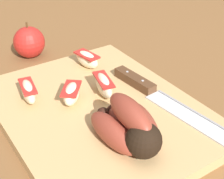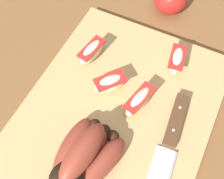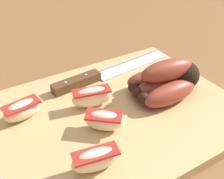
{
  "view_description": "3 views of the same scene",
  "coord_description": "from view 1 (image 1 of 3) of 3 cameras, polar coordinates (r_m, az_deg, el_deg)",
  "views": [
    {
      "loc": [
        0.42,
        -0.25,
        0.37
      ],
      "look_at": [
        0.0,
        0.02,
        0.05
      ],
      "focal_mm": 54.64,
      "sensor_mm": 36.0,
      "label": 1
    },
    {
      "loc": [
        0.2,
        0.09,
        0.5
      ],
      "look_at": [
        -0.03,
        -0.02,
        0.06
      ],
      "focal_mm": 47.69,
      "sensor_mm": 36.0,
      "label": 2
    },
    {
      "loc": [
        -0.2,
        -0.31,
        0.32
      ],
      "look_at": [
        -0.0,
        0.02,
        0.05
      ],
      "focal_mm": 43.32,
      "sensor_mm": 36.0,
      "label": 3
    }
  ],
  "objects": [
    {
      "name": "apple_wedge_extra",
      "position": [
        0.73,
        -4.21,
        5.09
      ],
      "size": [
        0.07,
        0.04,
        0.03
      ],
      "color": "#F4E5C1",
      "rests_on": "cutting_board"
    },
    {
      "name": "apple_wedge_near",
      "position": [
        0.63,
        -1.41,
        0.77
      ],
      "size": [
        0.07,
        0.04,
        0.04
      ],
      "color": "#F4E5C1",
      "rests_on": "cutting_board"
    },
    {
      "name": "apple_wedge_far",
      "position": [
        0.64,
        -13.83,
        -0.28
      ],
      "size": [
        0.07,
        0.03,
        0.04
      ],
      "color": "#F4E5C1",
      "rests_on": "cutting_board"
    },
    {
      "name": "banana_bunch",
      "position": [
        0.52,
        3.08,
        -6.22
      ],
      "size": [
        0.14,
        0.1,
        0.07
      ],
      "color": "black",
      "rests_on": "cutting_board"
    },
    {
      "name": "chefs_knife",
      "position": [
        0.64,
        6.71,
        -0.35
      ],
      "size": [
        0.28,
        0.06,
        0.02
      ],
      "color": "silver",
      "rests_on": "cutting_board"
    },
    {
      "name": "apple_wedge_middle",
      "position": [
        0.62,
        -6.8,
        -0.63
      ],
      "size": [
        0.06,
        0.06,
        0.03
      ],
      "color": "#F4E5C1",
      "rests_on": "cutting_board"
    },
    {
      "name": "cutting_board",
      "position": [
        0.62,
        -1.91,
        -3.55
      ],
      "size": [
        0.42,
        0.32,
        0.02
      ],
      "primitive_type": "cube",
      "color": "tan",
      "rests_on": "ground_plane"
    },
    {
      "name": "ground_plane",
      "position": [
        0.62,
        -1.9,
        -4.7
      ],
      "size": [
        6.0,
        6.0,
        0.0
      ],
      "primitive_type": "plane",
      "color": "brown"
    },
    {
      "name": "whole_apple",
      "position": [
        0.83,
        -13.69,
        7.71
      ],
      "size": [
        0.07,
        0.07,
        0.09
      ],
      "color": "red",
      "rests_on": "ground_plane"
    }
  ]
}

